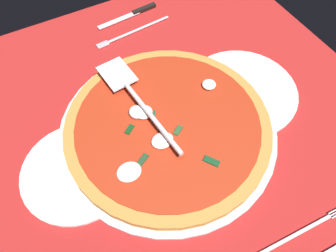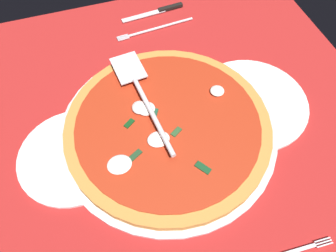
{
  "view_description": "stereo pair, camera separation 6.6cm",
  "coord_description": "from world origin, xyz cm",
  "px_view_note": "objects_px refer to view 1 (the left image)",
  "views": [
    {
      "loc": [
        18.78,
        31.92,
        57.47
      ],
      "look_at": [
        1.43,
        0.13,
        2.15
      ],
      "focal_mm": 34.88,
      "sensor_mm": 36.0,
      "label": 1
    },
    {
      "loc": [
        12.72,
        34.54,
        57.47
      ],
      "look_at": [
        1.43,
        0.13,
        2.15
      ],
      "focal_mm": 34.88,
      "sensor_mm": 36.0,
      "label": 2
    }
  ],
  "objects_px": {
    "dinner_plate_right": "(77,171)",
    "pizza_server": "(136,97)",
    "dinner_plate_left": "(242,91)",
    "pizza": "(168,126)",
    "place_setting_near": "(133,23)"
  },
  "relations": [
    {
      "from": "dinner_plate_right",
      "to": "pizza_server",
      "type": "relative_size",
      "value": 0.75
    },
    {
      "from": "pizza_server",
      "to": "dinner_plate_right",
      "type": "bearing_deg",
      "value": 108.77
    },
    {
      "from": "dinner_plate_right",
      "to": "pizza_server",
      "type": "xyz_separation_m",
      "value": [
        -0.17,
        -0.08,
        0.04
      ]
    },
    {
      "from": "dinner_plate_left",
      "to": "dinner_plate_right",
      "type": "bearing_deg",
      "value": 1.32
    },
    {
      "from": "dinner_plate_left",
      "to": "pizza_server",
      "type": "bearing_deg",
      "value": -16.34
    },
    {
      "from": "pizza",
      "to": "place_setting_near",
      "type": "xyz_separation_m",
      "value": [
        -0.08,
        -0.34,
        -0.02
      ]
    },
    {
      "from": "dinner_plate_right",
      "to": "pizza",
      "type": "relative_size",
      "value": 0.51
    },
    {
      "from": "pizza_server",
      "to": "pizza",
      "type": "bearing_deg",
      "value": -163.83
    },
    {
      "from": "dinner_plate_left",
      "to": "pizza",
      "type": "xyz_separation_m",
      "value": [
        0.2,
        0.01,
        0.02
      ]
    },
    {
      "from": "place_setting_near",
      "to": "pizza",
      "type": "bearing_deg",
      "value": 71.99
    },
    {
      "from": "dinner_plate_right",
      "to": "pizza_server",
      "type": "distance_m",
      "value": 0.19
    },
    {
      "from": "place_setting_near",
      "to": "pizza_server",
      "type": "bearing_deg",
      "value": 62.09
    },
    {
      "from": "dinner_plate_right",
      "to": "pizza",
      "type": "distance_m",
      "value": 0.2
    },
    {
      "from": "dinner_plate_right",
      "to": "pizza",
      "type": "xyz_separation_m",
      "value": [
        -0.2,
        0.0,
        0.02
      ]
    },
    {
      "from": "pizza",
      "to": "place_setting_near",
      "type": "distance_m",
      "value": 0.35
    }
  ]
}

